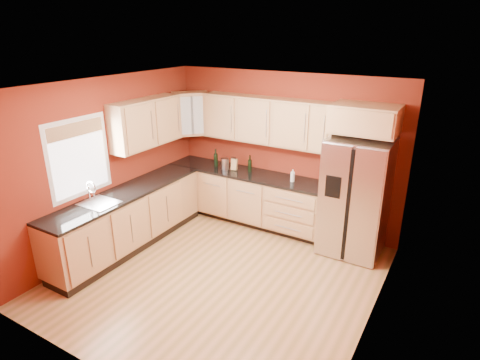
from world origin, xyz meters
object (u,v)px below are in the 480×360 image
object	(u,v)px
canister_left	(225,164)
knife_block	(234,164)
wine_bottle_a	(250,164)
refrigerator	(355,197)
soap_dispenser	(293,176)

from	to	relation	value
canister_left	knife_block	bearing A→B (deg)	24.13
knife_block	wine_bottle_a	bearing A→B (deg)	-7.70
refrigerator	wine_bottle_a	distance (m)	1.87
soap_dispenser	wine_bottle_a	bearing A→B (deg)	175.85
refrigerator	soap_dispenser	world-z (taller)	refrigerator
refrigerator	knife_block	bearing A→B (deg)	177.95
refrigerator	wine_bottle_a	bearing A→B (deg)	176.36
knife_block	canister_left	bearing A→B (deg)	-171.83
wine_bottle_a	canister_left	bearing A→B (deg)	-165.93
refrigerator	knife_block	size ratio (longest dim) A/B	9.03
wine_bottle_a	knife_block	distance (m)	0.29
refrigerator	wine_bottle_a	world-z (taller)	refrigerator
soap_dispenser	canister_left	bearing A→B (deg)	-177.71
wine_bottle_a	soap_dispenser	world-z (taller)	wine_bottle_a
canister_left	soap_dispenser	distance (m)	1.26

